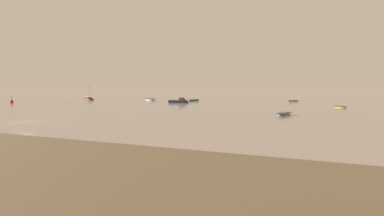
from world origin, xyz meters
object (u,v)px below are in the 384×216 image
(rowboat_moored_2, at_px, (194,100))
(rowboat_moored_4, at_px, (150,100))
(channel_buoy, at_px, (12,101))
(rowboat_moored_3, at_px, (284,114))
(rowboat_moored_1, at_px, (340,107))
(sailboat_moored_0, at_px, (89,99))
(rowboat_moored_0, at_px, (293,101))
(motorboat_moored_1, at_px, (181,102))

(rowboat_moored_2, height_order, rowboat_moored_4, rowboat_moored_4)
(rowboat_moored_4, height_order, channel_buoy, channel_buoy)
(rowboat_moored_2, relative_size, rowboat_moored_3, 0.99)
(rowboat_moored_1, distance_m, rowboat_moored_3, 23.78)
(sailboat_moored_0, bearing_deg, rowboat_moored_2, 35.22)
(sailboat_moored_0, relative_size, channel_buoy, 2.32)
(rowboat_moored_0, height_order, rowboat_moored_2, rowboat_moored_2)
(sailboat_moored_0, height_order, motorboat_moored_1, sailboat_moored_0)
(rowboat_moored_4, bearing_deg, channel_buoy, -113.49)
(rowboat_moored_1, distance_m, rowboat_moored_2, 41.58)
(rowboat_moored_3, relative_size, channel_buoy, 1.98)
(sailboat_moored_0, xyz_separation_m, rowboat_moored_3, (62.75, -22.30, -0.05))
(rowboat_moored_1, xyz_separation_m, motorboat_moored_1, (-40.82, 0.73, 0.20))
(rowboat_moored_2, distance_m, motorboat_moored_1, 8.77)
(rowboat_moored_1, distance_m, sailboat_moored_0, 72.69)
(rowboat_moored_0, height_order, rowboat_moored_3, rowboat_moored_3)
(rowboat_moored_2, height_order, channel_buoy, channel_buoy)
(rowboat_moored_1, bearing_deg, motorboat_moored_1, -140.76)
(rowboat_moored_1, xyz_separation_m, rowboat_moored_3, (-9.94, -21.61, 0.05))
(rowboat_moored_1, bearing_deg, rowboat_moored_2, -152.93)
(rowboat_moored_4, distance_m, channel_buoy, 38.86)
(rowboat_moored_0, bearing_deg, rowboat_moored_3, 52.76)
(rowboat_moored_1, xyz_separation_m, rowboat_moored_2, (-40.48, 9.49, 0.04))
(rowboat_moored_0, distance_m, rowboat_moored_2, 29.36)
(sailboat_moored_0, distance_m, channel_buoy, 21.76)
(rowboat_moored_0, distance_m, rowboat_moored_4, 43.30)
(sailboat_moored_0, height_order, rowboat_moored_4, sailboat_moored_0)
(rowboat_moored_1, height_order, motorboat_moored_1, motorboat_moored_1)
(rowboat_moored_1, height_order, rowboat_moored_3, rowboat_moored_3)
(rowboat_moored_0, relative_size, channel_buoy, 1.51)
(rowboat_moored_0, distance_m, sailboat_moored_0, 62.74)
(rowboat_moored_2, bearing_deg, rowboat_moored_1, 96.76)
(sailboat_moored_0, distance_m, rowboat_moored_4, 19.49)
(rowboat_moored_1, bearing_deg, sailboat_moored_0, -140.28)
(rowboat_moored_4, bearing_deg, rowboat_moored_1, 19.09)
(channel_buoy, bearing_deg, rowboat_moored_0, 26.25)
(rowboat_moored_4, bearing_deg, rowboat_moored_2, 36.35)
(sailboat_moored_0, distance_m, rowboat_moored_3, 66.59)
(sailboat_moored_0, relative_size, rowboat_moored_3, 1.17)
(sailboat_moored_0, xyz_separation_m, rowboat_moored_4, (18.41, 6.41, -0.03))
(rowboat_moored_0, bearing_deg, rowboat_moored_1, 84.29)
(rowboat_moored_3, bearing_deg, motorboat_moored_1, -109.94)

